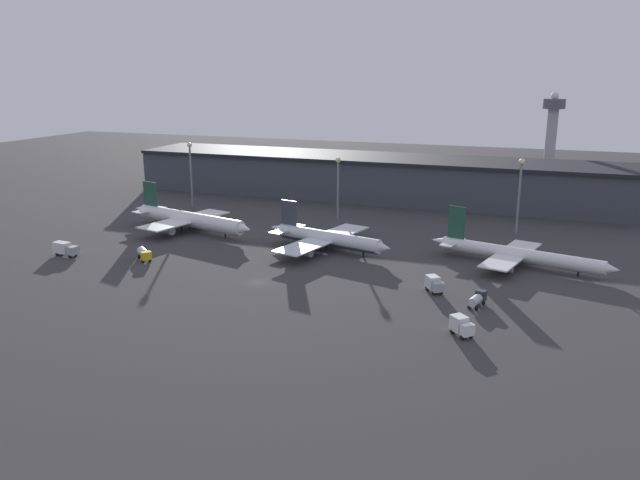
# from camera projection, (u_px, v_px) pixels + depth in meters

# --- Properties ---
(ground) EXTENTS (600.00, 600.00, 0.00)m
(ground) POSITION_uv_depth(u_px,v_px,m) (258.00, 282.00, 148.17)
(ground) COLOR #383538
(terminal_building) EXTENTS (195.46, 31.32, 16.54)m
(terminal_building) POSITION_uv_depth(u_px,v_px,m) (377.00, 177.00, 243.86)
(terminal_building) COLOR #3D424C
(terminal_building) RESTS_ON ground
(airplane_0) EXTENTS (49.86, 32.54, 14.05)m
(airplane_0) POSITION_uv_depth(u_px,v_px,m) (189.00, 219.00, 194.34)
(airplane_0) COLOR white
(airplane_0) RESTS_ON ground
(airplane_1) EXTENTS (39.70, 37.65, 12.69)m
(airplane_1) POSITION_uv_depth(u_px,v_px,m) (327.00, 238.00, 173.99)
(airplane_1) COLOR silver
(airplane_1) RESTS_ON ground
(airplane_2) EXTENTS (47.44, 30.59, 13.66)m
(airplane_2) POSITION_uv_depth(u_px,v_px,m) (517.00, 255.00, 159.93)
(airplane_2) COLOR white
(airplane_2) RESTS_ON ground
(service_vehicle_0) EXTENTS (4.90, 5.39, 3.58)m
(service_vehicle_0) POSITION_uv_depth(u_px,v_px,m) (434.00, 284.00, 141.28)
(service_vehicle_0) COLOR #9EA3A8
(service_vehicle_0) RESTS_ON ground
(service_vehicle_1) EXTENTS (7.54, 3.20, 3.71)m
(service_vehicle_1) POSITION_uv_depth(u_px,v_px,m) (65.00, 249.00, 168.96)
(service_vehicle_1) COLOR #9EA3A8
(service_vehicle_1) RESTS_ON ground
(service_vehicle_2) EXTENTS (3.51, 6.25, 3.02)m
(service_vehicle_2) POSITION_uv_depth(u_px,v_px,m) (477.00, 299.00, 132.67)
(service_vehicle_2) COLOR #282D38
(service_vehicle_2) RESTS_ON ground
(service_vehicle_3) EXTENTS (6.35, 5.90, 2.95)m
(service_vehicle_3) POSITION_uv_depth(u_px,v_px,m) (144.00, 254.00, 165.37)
(service_vehicle_3) COLOR gold
(service_vehicle_3) RESTS_ON ground
(service_vehicle_4) EXTENTS (5.17, 5.16, 3.67)m
(service_vehicle_4) POSITION_uv_depth(u_px,v_px,m) (461.00, 326.00, 118.00)
(service_vehicle_4) COLOR white
(service_vehicle_4) RESTS_ON ground
(lamp_post_0) EXTENTS (1.80, 1.80, 23.76)m
(lamp_post_0) POSITION_uv_depth(u_px,v_px,m) (191.00, 166.00, 226.39)
(lamp_post_0) COLOR slate
(lamp_post_0) RESTS_ON ground
(lamp_post_1) EXTENTS (1.80, 1.80, 20.99)m
(lamp_post_1) POSITION_uv_depth(u_px,v_px,m) (338.00, 179.00, 208.06)
(lamp_post_1) COLOR slate
(lamp_post_1) RESTS_ON ground
(lamp_post_2) EXTENTS (1.80, 1.80, 23.27)m
(lamp_post_2) POSITION_uv_depth(u_px,v_px,m) (520.00, 186.00, 188.48)
(lamp_post_2) COLOR slate
(lamp_post_2) RESTS_ON ground
(control_tower) EXTENTS (9.00, 9.00, 40.21)m
(control_tower) POSITION_uv_depth(u_px,v_px,m) (551.00, 133.00, 261.70)
(control_tower) COLOR #99999E
(control_tower) RESTS_ON ground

